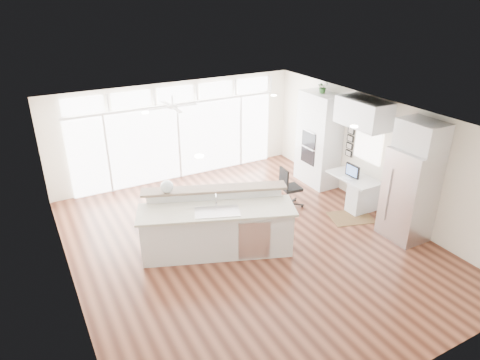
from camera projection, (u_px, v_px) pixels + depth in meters
floor at (248, 243)px, 9.13m from camera, size 7.00×8.00×0.02m
ceiling at (250, 121)px, 7.99m from camera, size 7.00×8.00×0.02m
wall_back at (177, 131)px, 11.75m from camera, size 7.00×0.04×2.70m
wall_front at (407, 306)px, 5.37m from camera, size 7.00×0.04×2.70m
wall_left at (65, 230)px, 7.04m from camera, size 0.04×8.00×2.70m
wall_right at (378, 155)px, 10.08m from camera, size 0.04×8.00×2.70m
glass_wall at (178, 142)px, 11.82m from camera, size 5.80×0.06×2.08m
transom_row at (175, 94)px, 11.27m from camera, size 5.90×0.06×0.40m
desk_window at (368, 144)px, 10.22m from camera, size 0.04×0.85×0.85m
ceiling_fan at (172, 103)px, 10.10m from camera, size 1.16×1.16×0.32m
recessed_lights at (244, 119)px, 8.16m from camera, size 3.40×3.00×0.02m
oven_cabinet at (319, 139)px, 11.41m from camera, size 0.64×1.20×2.50m
desk_nook at (353, 191)px, 10.56m from camera, size 0.72×1.30×0.76m
upper_cabinets at (363, 113)px, 9.76m from camera, size 0.64×1.30×0.64m
refrigerator at (409, 195)px, 8.98m from camera, size 0.76×0.90×2.00m
fridge_cabinet at (422, 136)px, 8.46m from camera, size 0.64×0.90×0.60m
framed_photos at (350, 142)px, 10.77m from camera, size 0.06×0.22×0.80m
kitchen_island at (217, 226)px, 8.57m from camera, size 3.31×2.21×1.23m
rug at (351, 217)px, 10.10m from camera, size 1.15×0.97×0.01m
office_chair at (291, 188)px, 10.42m from camera, size 0.58×0.55×1.03m
fishbowl at (167, 187)px, 8.50m from camera, size 0.31×0.31×0.26m
monitor at (353, 171)px, 10.30m from camera, size 0.09×0.43×0.35m
keyboard at (346, 178)px, 10.29m from camera, size 0.14×0.30×0.01m
potted_plant at (323, 88)px, 10.84m from camera, size 0.28×0.31×0.24m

